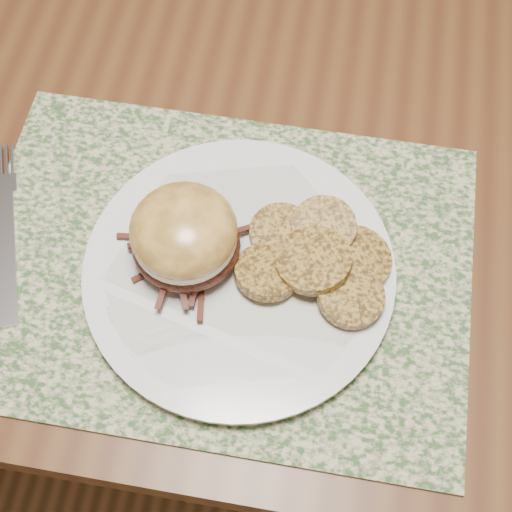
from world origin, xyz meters
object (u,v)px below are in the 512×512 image
(dinner_plate, at_px, (239,272))
(fork, at_px, (6,229))
(dining_table, at_px, (431,130))
(pork_sandwich, at_px, (185,236))

(dinner_plate, relative_size, fork, 1.38)
(dining_table, xyz_separation_m, fork, (-0.40, -0.25, 0.09))
(dinner_plate, distance_m, pork_sandwich, 0.06)
(dining_table, relative_size, fork, 7.95)
(dining_table, height_order, pork_sandwich, pork_sandwich)
(dining_table, distance_m, dinner_plate, 0.32)
(dinner_plate, distance_m, fork, 0.22)
(dining_table, relative_size, dinner_plate, 5.77)
(pork_sandwich, bearing_deg, fork, 169.04)
(fork, bearing_deg, dining_table, 11.58)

